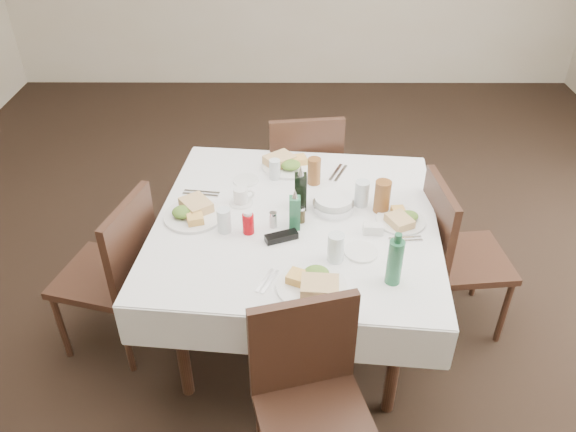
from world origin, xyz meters
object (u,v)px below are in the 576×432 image
object	(u,v)px
oil_cruet_dark	(301,190)
ketchup_bottle	(248,223)
dining_table	(296,231)
bread_basket	(333,204)
oil_cruet_green	(295,211)
green_bottle	(395,261)
water_w	(224,220)
chair_west	(117,267)
chair_east	(452,249)
water_n	(275,169)
coffee_mug	(241,197)
chair_north	(303,171)
chair_south	(310,393)
water_e	(362,193)
water_s	(336,248)

from	to	relation	value
oil_cruet_dark	ketchup_bottle	bearing A→B (deg)	-140.37
dining_table	bread_basket	bearing A→B (deg)	23.81
oil_cruet_green	ketchup_bottle	size ratio (longest dim) A/B	1.83
green_bottle	water_w	bearing A→B (deg)	154.24
chair_west	water_w	xyz separation A→B (m)	(0.56, -0.00, 0.29)
chair_east	oil_cruet_dark	xyz separation A→B (m)	(-0.81, 0.03, 0.35)
bread_basket	ketchup_bottle	size ratio (longest dim) A/B	1.75
dining_table	chair_east	distance (m)	0.85
chair_east	water_n	size ratio (longest dim) A/B	8.15
coffee_mug	chair_north	bearing A→B (deg)	64.40
green_bottle	water_n	bearing A→B (deg)	121.44
water_w	green_bottle	size ratio (longest dim) A/B	0.48
dining_table	chair_north	distance (m)	0.85
chair_north	chair_south	distance (m)	1.70
dining_table	chair_west	world-z (taller)	chair_west
bread_basket	oil_cruet_dark	size ratio (longest dim) A/B	0.84
bread_basket	oil_cruet_dark	distance (m)	0.18
green_bottle	ketchup_bottle	bearing A→B (deg)	151.20
water_n	green_bottle	bearing A→B (deg)	-58.56
chair_south	water_e	distance (m)	1.07
chair_west	oil_cruet_dark	size ratio (longest dim) A/B	3.69
oil_cruet_green	dining_table	bearing A→B (deg)	82.91
chair_north	oil_cruet_dark	world-z (taller)	oil_cruet_dark
water_s	water_n	bearing A→B (deg)	112.07
water_n	oil_cruet_dark	bearing A→B (deg)	-65.23
chair_south	water_n	world-z (taller)	chair_south
oil_cruet_green	coffee_mug	distance (m)	0.35
chair_south	oil_cruet_green	bearing A→B (deg)	94.17
water_n	water_w	distance (m)	0.54
chair_south	coffee_mug	bearing A→B (deg)	108.34
water_w	oil_cruet_green	size ratio (longest dim) A/B	0.55
oil_cruet_green	water_w	bearing A→B (deg)	-175.49
chair_east	coffee_mug	distance (m)	1.15
water_n	water_e	size ratio (longest dim) A/B	0.83
dining_table	water_n	distance (m)	0.43
bread_basket	ketchup_bottle	distance (m)	0.46
oil_cruet_green	water_n	bearing A→B (deg)	102.92
green_bottle	bread_basket	bearing A→B (deg)	111.63
water_n	bread_basket	bearing A→B (deg)	-45.00
chair_east	water_s	distance (m)	0.82
water_s	bread_basket	bearing A→B (deg)	87.62
oil_cruet_dark	coffee_mug	world-z (taller)	oil_cruet_dark
chair_south	coffee_mug	world-z (taller)	chair_south
chair_west	water_e	xyz separation A→B (m)	(1.24, 0.23, 0.30)
ketchup_bottle	dining_table	bearing A→B (deg)	26.99
water_e	ketchup_bottle	xyz separation A→B (m)	(-0.56, -0.24, -0.01)
water_s	chair_west	bearing A→B (deg)	168.45
bread_basket	green_bottle	size ratio (longest dim) A/B	0.84
water_w	oil_cruet_dark	bearing A→B (deg)	27.97
chair_south	bread_basket	world-z (taller)	chair_south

